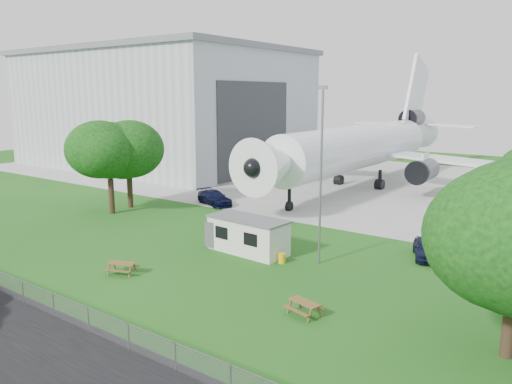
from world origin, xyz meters
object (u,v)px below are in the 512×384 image
Objects in this scene: picnic_east at (304,315)px; picnic_west at (122,274)px; airliner at (363,145)px; site_cabin at (248,235)px; hangar at (164,107)px.

picnic_west is at bearing -158.67° from picnic_east.
airliner reaches higher than site_cabin.
picnic_west and picnic_east have the same top height.
site_cabin is (4.72, -30.53, -3.96)m from airliner.
picnic_east is (12.83, 1.65, 0.00)m from picnic_west.
picnic_west is 1.00× the size of picnic_east.
hangar reaches higher than site_cabin.
airliner is 39.43m from picnic_west.
hangar is 0.90× the size of airliner.
airliner is 26.52× the size of picnic_east.
site_cabin reaches higher than picnic_west.
site_cabin is at bearing 43.03° from picnic_west.
hangar is 23.89× the size of picnic_east.
site_cabin reaches higher than picnic_east.
hangar is 54.56m from picnic_west.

